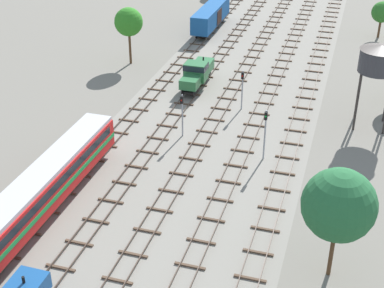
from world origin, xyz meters
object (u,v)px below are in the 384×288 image
at_px(passenger_coach_far_left_near, 43,186).
at_px(freight_boxcar_far_left_midfar, 211,15).
at_px(water_tower, 379,60).
at_px(signal_post_nearest, 242,85).
at_px(shunter_loco_left_mid, 197,72).
at_px(signal_post_near, 182,110).
at_px(signal_post_mid, 265,129).

height_order(passenger_coach_far_left_near, freight_boxcar_far_left_midfar, passenger_coach_far_left_near).
height_order(water_tower, signal_post_nearest, water_tower).
height_order(shunter_loco_left_mid, water_tower, water_tower).
distance_m(shunter_loco_left_mid, signal_post_nearest, 8.42).
distance_m(signal_post_nearest, signal_post_near, 9.46).
height_order(water_tower, signal_post_near, water_tower).
height_order(signal_post_near, signal_post_mid, signal_post_mid).
bearing_deg(freight_boxcar_far_left_midfar, passenger_coach_far_left_near, -90.01).
distance_m(freight_boxcar_far_left_midfar, signal_post_mid, 41.80).
xyz_separation_m(shunter_loco_left_mid, signal_post_mid, (11.41, -15.29, 1.37)).
bearing_deg(signal_post_nearest, freight_boxcar_far_left_midfar, 112.08).
relative_size(shunter_loco_left_mid, freight_boxcar_far_left_midfar, 0.60).
bearing_deg(signal_post_near, passenger_coach_far_left_near, -112.69).
relative_size(passenger_coach_far_left_near, signal_post_near, 4.60).
relative_size(freight_boxcar_far_left_midfar, signal_post_near, 2.92).
bearing_deg(signal_post_mid, water_tower, 47.38).
relative_size(water_tower, signal_post_nearest, 1.94).
bearing_deg(water_tower, signal_post_near, -156.06).
relative_size(passenger_coach_far_left_near, shunter_loco_left_mid, 2.60).
bearing_deg(signal_post_near, freight_boxcar_far_left_midfar, 100.64).
bearing_deg(freight_boxcar_far_left_midfar, shunter_loco_left_mid, -78.94).
bearing_deg(signal_post_nearest, signal_post_near, -118.86).
bearing_deg(water_tower, signal_post_nearest, -179.57).
height_order(freight_boxcar_far_left_midfar, water_tower, water_tower).
distance_m(signal_post_nearest, signal_post_mid, 11.46).
distance_m(passenger_coach_far_left_near, shunter_loco_left_mid, 29.80).
height_order(passenger_coach_far_left_near, signal_post_near, signal_post_near).
relative_size(passenger_coach_far_left_near, signal_post_mid, 4.14).
height_order(shunter_loco_left_mid, signal_post_mid, signal_post_mid).
xyz_separation_m(shunter_loco_left_mid, freight_boxcar_far_left_midfar, (-4.56, 23.33, 0.44)).
bearing_deg(signal_post_near, signal_post_mid, -13.70).
relative_size(shunter_loco_left_mid, signal_post_near, 1.77).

